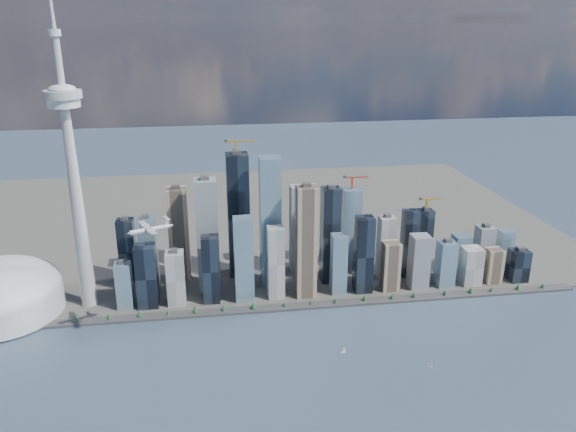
{
  "coord_description": "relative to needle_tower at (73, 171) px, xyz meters",
  "views": [
    {
      "loc": [
        -91.16,
        -582.44,
        462.31
      ],
      "look_at": [
        34.03,
        260.0,
        161.79
      ],
      "focal_mm": 35.0,
      "sensor_mm": 36.0,
      "label": 1
    }
  ],
  "objects": [
    {
      "name": "ground",
      "position": [
        300.0,
        -310.0,
        -235.84
      ],
      "size": [
        4000.0,
        4000.0,
        0.0
      ],
      "primitive_type": "plane",
      "color": "#384762",
      "rests_on": "ground"
    },
    {
      "name": "seawall",
      "position": [
        300.0,
        -60.0,
        -233.84
      ],
      "size": [
        1100.0,
        22.0,
        4.0
      ],
      "primitive_type": "cube",
      "color": "#383838",
      "rests_on": "ground"
    },
    {
      "name": "land",
      "position": [
        300.0,
        390.0,
        -234.34
      ],
      "size": [
        1400.0,
        900.0,
        3.0
      ],
      "primitive_type": "cube",
      "color": "#4C4C47",
      "rests_on": "ground"
    },
    {
      "name": "shoreline_trees",
      "position": [
        300.0,
        -60.0,
        -227.06
      ],
      "size": [
        960.53,
        7.2,
        8.8
      ],
      "color": "#3F2D1E",
      "rests_on": "seawall"
    },
    {
      "name": "skyscraper_cluster",
      "position": [
        359.62,
        26.82,
        -155.5
      ],
      "size": [
        736.0,
        142.0,
        258.85
      ],
      "color": "black",
      "rests_on": "land"
    },
    {
      "name": "needle_tower",
      "position": [
        0.0,
        0.0,
        0.0
      ],
      "size": [
        56.0,
        56.0,
        550.5
      ],
      "color": "#B0B1AB",
      "rests_on": "land"
    },
    {
      "name": "airplane",
      "position": [
        126.29,
        -144.04,
        -49.21
      ],
      "size": [
        62.74,
        56.27,
        15.99
      ],
      "rotation": [
        0.0,
        0.0,
        0.4
      ],
      "color": "silver",
      "rests_on": "ground"
    },
    {
      "name": "sailboat_west",
      "position": [
        393.9,
        -203.45,
        -232.37
      ],
      "size": [
        7.83,
        2.83,
        10.81
      ],
      "rotation": [
        0.0,
        0.0,
        0.12
      ],
      "color": "white",
      "rests_on": "ground"
    },
    {
      "name": "sailboat_east",
      "position": [
        505.97,
        -257.06,
        -232.65
      ],
      "size": [
        7.06,
        3.98,
        9.95
      ],
      "rotation": [
        0.0,
        0.0,
        -0.36
      ],
      "color": "white",
      "rests_on": "ground"
    }
  ]
}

